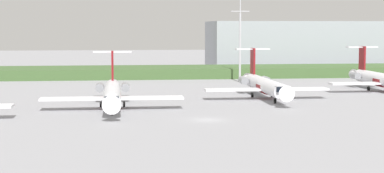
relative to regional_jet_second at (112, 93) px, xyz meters
The scene contains 7 objects.
ground_plane 20.66m from the regional_jet_second, 48.44° to the left, with size 500.00×500.00×0.00m, color #939399.
grass_berm 66.57m from the regional_jet_second, 78.21° to the left, with size 320.00×20.00×2.58m, color #426033.
regional_jet_second is the anchor object (origin of this frame).
regional_jet_third 30.26m from the regional_jet_second, 22.34° to the left, with size 22.81×31.00×9.00m.
regional_jet_fourth 58.86m from the regional_jet_second, 21.23° to the left, with size 22.81×31.00×9.00m.
antenna_mast 56.04m from the regional_jet_second, 57.01° to the left, with size 4.40×0.50×26.01m.
distant_hangar 111.13m from the regional_jet_second, 56.17° to the left, with size 64.00×25.32×15.00m, color #9EA3AD.
Camera 1 is at (-12.78, -88.46, 13.17)m, focal length 59.26 mm.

